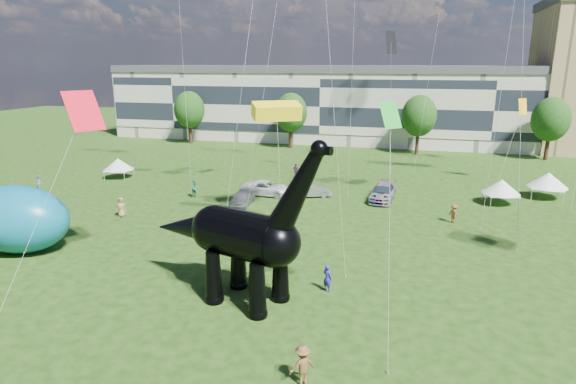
# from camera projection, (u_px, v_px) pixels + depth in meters

# --- Properties ---
(ground) EXTENTS (220.00, 220.00, 0.00)m
(ground) POSITION_uv_depth(u_px,v_px,m) (254.00, 316.00, 26.58)
(ground) COLOR #16330C
(ground) RESTS_ON ground
(terrace_row) EXTENTS (78.00, 11.00, 12.00)m
(terrace_row) POSITION_uv_depth(u_px,v_px,m) (326.00, 107.00, 84.81)
(terrace_row) COLOR beige
(terrace_row) RESTS_ON ground
(tree_far_left) EXTENTS (5.20, 5.20, 9.44)m
(tree_far_left) POSITION_uv_depth(u_px,v_px,m) (189.00, 107.00, 81.95)
(tree_far_left) COLOR #382314
(tree_far_left) RESTS_ON ground
(tree_mid_left) EXTENTS (5.20, 5.20, 9.44)m
(tree_mid_left) POSITION_uv_depth(u_px,v_px,m) (291.00, 109.00, 77.37)
(tree_mid_left) COLOR #382314
(tree_mid_left) RESTS_ON ground
(tree_mid_right) EXTENTS (5.20, 5.20, 9.44)m
(tree_mid_right) POSITION_uv_depth(u_px,v_px,m) (419.00, 113.00, 72.29)
(tree_mid_right) COLOR #382314
(tree_mid_right) RESTS_ON ground
(tree_far_right) EXTENTS (5.20, 5.20, 9.44)m
(tree_far_right) POSITION_uv_depth(u_px,v_px,m) (551.00, 116.00, 67.71)
(tree_far_right) COLOR #382314
(tree_far_right) RESTS_ON ground
(dinosaur_sculpture) EXTENTS (12.50, 5.54, 10.29)m
(dinosaur_sculpture) POSITION_uv_depth(u_px,v_px,m) (238.00, 237.00, 27.55)
(dinosaur_sculpture) COLOR black
(dinosaur_sculpture) RESTS_ON ground
(car_silver) EXTENTS (1.94, 4.37, 1.46)m
(car_silver) POSITION_uv_depth(u_px,v_px,m) (242.00, 198.00, 47.15)
(car_silver) COLOR #AAAAAF
(car_silver) RESTS_ON ground
(car_grey) EXTENTS (4.24, 2.85, 1.32)m
(car_grey) POSITION_uv_depth(u_px,v_px,m) (312.00, 191.00, 50.02)
(car_grey) COLOR gray
(car_grey) RESTS_ON ground
(car_white) EXTENTS (5.49, 2.61, 1.51)m
(car_white) POSITION_uv_depth(u_px,v_px,m) (266.00, 188.00, 50.65)
(car_white) COLOR white
(car_white) RESTS_ON ground
(car_dark) EXTENTS (2.57, 5.67, 1.61)m
(car_dark) POSITION_uv_depth(u_px,v_px,m) (383.00, 193.00, 48.73)
(car_dark) COLOR #595960
(car_dark) RESTS_ON ground
(gazebo_near) EXTENTS (4.18, 4.18, 2.50)m
(gazebo_near) POSITION_uv_depth(u_px,v_px,m) (501.00, 187.00, 47.19)
(gazebo_near) COLOR white
(gazebo_near) RESTS_ON ground
(gazebo_far) EXTENTS (4.41, 4.41, 2.70)m
(gazebo_far) POSITION_uv_depth(u_px,v_px,m) (548.00, 180.00, 49.25)
(gazebo_far) COLOR white
(gazebo_far) RESTS_ON ground
(gazebo_left) EXTENTS (3.87, 3.87, 2.41)m
(gazebo_left) POSITION_uv_depth(u_px,v_px,m) (118.00, 164.00, 57.93)
(gazebo_left) COLOR silver
(gazebo_left) RESTS_ON ground
(inflatable_teal) EXTENTS (8.47, 5.77, 5.01)m
(inflatable_teal) POSITION_uv_depth(u_px,v_px,m) (16.00, 219.00, 35.07)
(inflatable_teal) COLOR #0B678C
(inflatable_teal) RESTS_ON ground
(visitors) EXTENTS (44.38, 38.86, 1.89)m
(visitors) POSITION_uv_depth(u_px,v_px,m) (241.00, 219.00, 40.19)
(visitors) COLOR #98784C
(visitors) RESTS_ON ground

